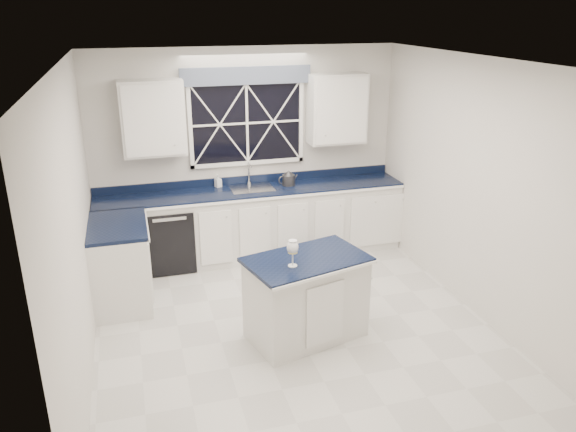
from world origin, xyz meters
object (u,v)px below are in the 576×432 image
object	(u,v)px
island	(306,297)
faucet	(249,173)
kettle	(288,178)
dishwasher	(169,236)
soap_bottle	(218,181)
wine_glass	(293,248)

from	to	relation	value
island	faucet	bearing A→B (deg)	77.42
island	kettle	world-z (taller)	kettle
dishwasher	faucet	world-z (taller)	faucet
faucet	island	distance (m)	2.34
dishwasher	island	bearing A→B (deg)	-60.25
kettle	soap_bottle	distance (m)	0.92
faucet	soap_bottle	bearing A→B (deg)	176.44
wine_glass	kettle	bearing A→B (deg)	74.93
dishwasher	island	xyz separation A→B (m)	(1.17, -2.05, 0.03)
dishwasher	wine_glass	world-z (taller)	wine_glass
kettle	dishwasher	bearing A→B (deg)	172.36
faucet	soap_bottle	xyz separation A→B (m)	(-0.41, 0.03, -0.08)
faucet	kettle	distance (m)	0.52
island	kettle	distance (m)	2.22
dishwasher	soap_bottle	distance (m)	0.95
island	wine_glass	bearing A→B (deg)	-158.06
kettle	island	bearing A→B (deg)	-110.50
island	kettle	bearing A→B (deg)	64.26
kettle	wine_glass	world-z (taller)	kettle
faucet	soap_bottle	size ratio (longest dim) A/B	1.85
soap_bottle	wine_glass	bearing A→B (deg)	-82.83
island	soap_bottle	bearing A→B (deg)	87.58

